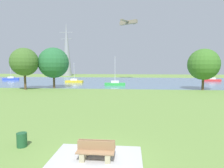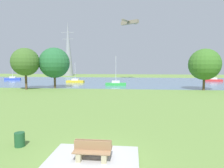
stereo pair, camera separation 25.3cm
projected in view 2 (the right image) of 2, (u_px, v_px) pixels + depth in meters
The scene contains 15 objects.
ground_plane at pixel (121, 95), 31.50m from camera, with size 160.00×160.00×0.00m, color olive.
concrete_pad at pixel (93, 159), 9.70m from camera, with size 4.40×3.20×0.10m, color #B1B1B1.
bench_facing_water at pixel (94, 148), 9.93m from camera, with size 1.80×0.48×0.89m.
bench_facing_inland at pixel (92, 153), 9.40m from camera, with size 1.80×0.48×0.89m.
litter_bin at pixel (20, 139), 11.32m from camera, with size 0.56×0.56×0.80m, color #1E512D.
water_surface at pixel (126, 81), 59.24m from camera, with size 140.00×40.00×0.02m, color slate.
sailboat_green at pixel (116, 84), 46.79m from camera, with size 4.86×1.70×6.79m.
sailboat_yellow at pixel (75, 81), 54.65m from camera, with size 4.83×1.59×5.48m.
sailboat_red at pixel (214, 80), 59.31m from camera, with size 4.98×2.25×7.69m.
sailboat_blue at pixel (13, 79), 65.20m from camera, with size 5.03×3.02×7.31m.
tree_mid_shore at pixel (25, 62), 38.56m from camera, with size 5.36×5.36×8.03m.
tree_west_near at pixel (54, 63), 40.75m from camera, with size 6.18×6.18×8.29m.
tree_east_far at pixel (205, 64), 37.39m from camera, with size 5.87×5.87×7.80m.
electricity_pylon at pixel (68, 49), 93.72m from camera, with size 6.40×4.40×25.16m.
light_aircraft at pixel (130, 22), 65.89m from camera, with size 6.01×7.71×2.10m.
Camera 2 is at (1.88, -9.19, 4.55)m, focal length 32.08 mm.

